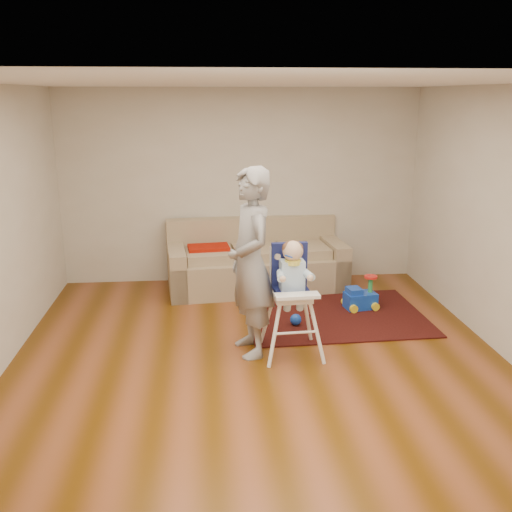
{
  "coord_description": "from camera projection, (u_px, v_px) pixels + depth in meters",
  "views": [
    {
      "loc": [
        -0.51,
        -5.2,
        2.59
      ],
      "look_at": [
        0.0,
        0.4,
        1.0
      ],
      "focal_mm": 40.0,
      "sensor_mm": 36.0,
      "label": 1
    }
  ],
  "objects": [
    {
      "name": "toy_ball",
      "position": [
        296.0,
        320.0,
        6.61
      ],
      "size": [
        0.13,
        0.13,
        0.13
      ],
      "primitive_type": "sphere",
      "color": "blue",
      "rests_on": "area_rug"
    },
    {
      "name": "high_chair",
      "position": [
        292.0,
        300.0,
        5.78
      ],
      "size": [
        0.59,
        0.59,
        1.22
      ],
      "rotation": [
        0.0,
        0.0,
        0.05
      ],
      "color": "white",
      "rests_on": "ground"
    },
    {
      "name": "sofa",
      "position": [
        256.0,
        256.0,
        7.83
      ],
      "size": [
        2.49,
        1.21,
        0.93
      ],
      "rotation": [
        0.0,
        0.0,
        0.1
      ],
      "color": "tan",
      "rests_on": "ground"
    },
    {
      "name": "ride_on_toy",
      "position": [
        361.0,
        292.0,
        7.1
      ],
      "size": [
        0.42,
        0.33,
        0.42
      ],
      "primitive_type": null,
      "rotation": [
        0.0,
        0.0,
        0.16
      ],
      "color": "blue",
      "rests_on": "area_rug"
    },
    {
      "name": "room_envelope",
      "position": [
        255.0,
        169.0,
        5.73
      ],
      "size": [
        5.04,
        5.52,
        2.72
      ],
      "color": "beige",
      "rests_on": "ground"
    },
    {
      "name": "ground",
      "position": [
        260.0,
        362.0,
        5.74
      ],
      "size": [
        5.5,
        5.5,
        0.0
      ],
      "primitive_type": "plane",
      "color": "#542F06",
      "rests_on": "ground"
    },
    {
      "name": "area_rug",
      "position": [
        334.0,
        315.0,
        6.93
      ],
      "size": [
        2.2,
        1.68,
        0.02
      ],
      "primitive_type": "cube",
      "rotation": [
        0.0,
        0.0,
        0.04
      ],
      "color": "black",
      "rests_on": "ground"
    },
    {
      "name": "adult",
      "position": [
        250.0,
        263.0,
        5.72
      ],
      "size": [
        0.61,
        0.79,
        1.93
      ],
      "primitive_type": "imported",
      "rotation": [
        0.0,
        0.0,
        -1.34
      ],
      "color": "gray",
      "rests_on": "ground"
    },
    {
      "name": "side_table",
      "position": [
        195.0,
        270.0,
        7.91
      ],
      "size": [
        0.5,
        0.5,
        0.5
      ],
      "primitive_type": null,
      "color": "black",
      "rests_on": "ground"
    }
  ]
}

